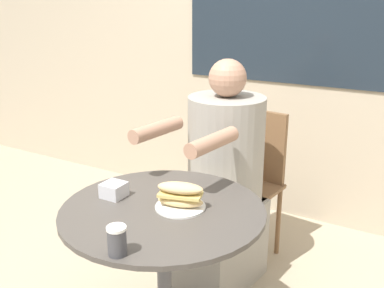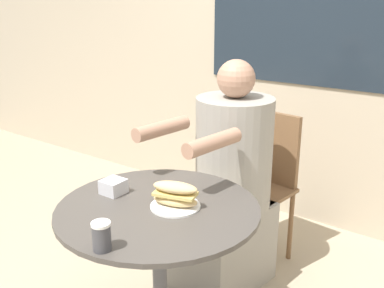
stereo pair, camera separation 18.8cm
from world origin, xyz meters
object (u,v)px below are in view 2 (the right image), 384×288
at_px(diner_chair, 262,173).
at_px(drink_cup, 102,236).
at_px(sandwich_on_plate, 175,196).
at_px(cafe_table, 159,247).
at_px(seated_diner, 228,194).

xyz_separation_m(diner_chair, drink_cup, (0.09, -1.31, 0.23)).
bearing_deg(sandwich_on_plate, diner_chair, 95.69).
bearing_deg(diner_chair, sandwich_on_plate, 102.51).
height_order(cafe_table, seated_diner, seated_diner).
xyz_separation_m(diner_chair, seated_diner, (-0.02, -0.35, -0.00)).
bearing_deg(drink_cup, cafe_table, 99.83).
distance_m(sandwich_on_plate, drink_cup, 0.39).
bearing_deg(seated_diner, diner_chair, -85.72).
height_order(cafe_table, drink_cup, drink_cup).
bearing_deg(sandwich_on_plate, cafe_table, -147.23).
bearing_deg(sandwich_on_plate, seated_diner, 100.61).
height_order(diner_chair, drink_cup, diner_chair).
bearing_deg(seated_diner, cafe_table, 101.46).
height_order(diner_chair, seated_diner, seated_diner).
bearing_deg(cafe_table, seated_diner, 94.63).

